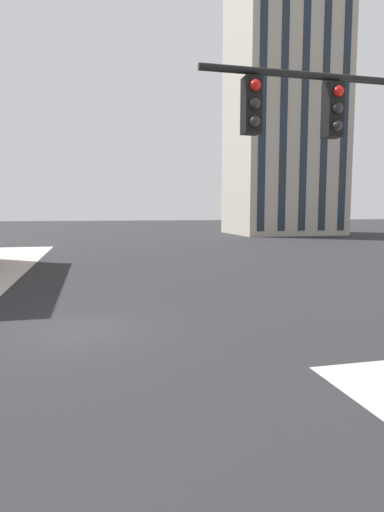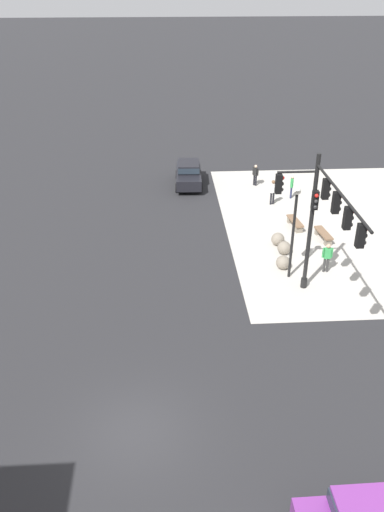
{
  "view_description": "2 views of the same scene",
  "coord_description": "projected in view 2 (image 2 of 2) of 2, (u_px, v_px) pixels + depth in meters",
  "views": [
    {
      "loc": [
        0.48,
        -14.79,
        4.17
      ],
      "look_at": [
        5.24,
        5.37,
        1.91
      ],
      "focal_mm": 29.51,
      "sensor_mm": 36.0,
      "label": 1
    },
    {
      "loc": [
        -13.38,
        -1.16,
        14.33
      ],
      "look_at": [
        6.25,
        -2.34,
        3.47
      ],
      "focal_mm": 37.41,
      "sensor_mm": 36.0,
      "label": 2
    }
  ],
  "objects": [
    {
      "name": "bench_near_signal",
      "position": [
        323.0,
        235.0,
        31.23
      ],
      "size": [
        1.85,
        0.7,
        0.49
      ],
      "color": "brown",
      "rests_on": "ground"
    },
    {
      "name": "pedestrian_with_bag",
      "position": [
        292.0,
        185.0,
        36.5
      ],
      "size": [
        0.54,
        0.27,
        1.63
      ],
      "color": "#232847",
      "rests_on": "ground"
    },
    {
      "name": "sidewalk_corner_slab",
      "position": [
        376.0,
        224.0,
        33.3
      ],
      "size": [
        20.0,
        19.0,
        0.02
      ],
      "primitive_type": "cube",
      "color": "#B7B2A8",
      "rests_on": "ground"
    },
    {
      "name": "bench_mid_block",
      "position": [
        295.0,
        223.0,
        32.67
      ],
      "size": [
        1.85,
        0.71,
        0.49
      ],
      "color": "brown",
      "rests_on": "ground"
    },
    {
      "name": "ground_plane",
      "position": [
        136.0,
        431.0,
        18.56
      ],
      "size": [
        320.0,
        320.0,
        0.0
      ],
      "primitive_type": "plane",
      "color": "#262628"
    },
    {
      "name": "traffic_signal_main",
      "position": [
        321.0,
        213.0,
        22.99
      ],
      "size": [
        6.95,
        2.09,
        6.93
      ],
      "color": "black",
      "rests_on": "ground"
    },
    {
      "name": "bollard_sphere_curb_c",
      "position": [
        278.0,
        239.0,
        30.61
      ],
      "size": [
        0.75,
        0.75,
        0.75
      ],
      "primitive_type": "sphere",
      "color": "gray",
      "rests_on": "ground"
    },
    {
      "name": "bollard_sphere_curb_a",
      "position": [
        283.0,
        262.0,
        28.24
      ],
      "size": [
        0.75,
        0.75,
        0.75
      ],
      "primitive_type": "sphere",
      "color": "gray",
      "rests_on": "ground"
    },
    {
      "name": "pedestrian_near_bench",
      "position": [
        273.0,
        191.0,
        35.49
      ],
      "size": [
        0.29,
        0.53,
        1.72
      ],
      "color": "black",
      "rests_on": "ground"
    },
    {
      "name": "car_main_northbound_far",
      "position": [
        189.0,
        173.0,
        38.66
      ],
      "size": [
        4.47,
        2.03,
        1.68
      ],
      "color": "black",
      "rests_on": "ground"
    },
    {
      "name": "pedestrian_walking_east",
      "position": [
        255.0,
        174.0,
        38.58
      ],
      "size": [
        0.45,
        0.38,
        1.56
      ],
      "color": "black",
      "rests_on": "ground"
    },
    {
      "name": "pedestrian_at_curb",
      "position": [
        327.0,
        256.0,
        27.68
      ],
      "size": [
        0.23,
        0.55,
        1.65
      ],
      "color": "#333333",
      "rests_on": "ground"
    },
    {
      "name": "street_lamp_corner_near",
      "position": [
        294.0,
        222.0,
        26.18
      ],
      "size": [
        0.36,
        0.36,
        4.94
      ],
      "color": "black",
      "rests_on": "ground"
    },
    {
      "name": "bollard_sphere_curb_b",
      "position": [
        284.0,
        248.0,
        29.68
      ],
      "size": [
        0.75,
        0.75,
        0.75
      ],
      "primitive_type": "sphere",
      "color": "gray",
      "rests_on": "ground"
    }
  ]
}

